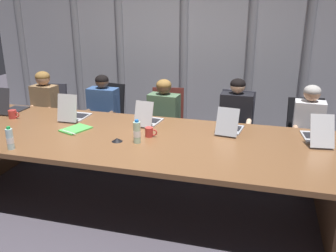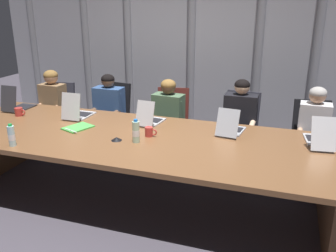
{
  "view_description": "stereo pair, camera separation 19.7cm",
  "coord_description": "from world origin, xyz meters",
  "px_view_note": "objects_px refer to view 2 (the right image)",
  "views": [
    {
      "loc": [
        1.24,
        -3.29,
        2.06
      ],
      "look_at": [
        0.31,
        0.14,
        0.84
      ],
      "focal_mm": 38.72,
      "sensor_mm": 36.0,
      "label": 1
    },
    {
      "loc": [
        1.43,
        -3.24,
        2.06
      ],
      "look_at": [
        0.31,
        0.14,
        0.84
      ],
      "focal_mm": 38.72,
      "sensor_mm": 36.0,
      "label": 2
    }
  ],
  "objects_px": {
    "laptop_right_end": "(319,138)",
    "office_chair_left_end": "(58,121)",
    "water_bottle_primary": "(12,136)",
    "coffee_mug_far": "(19,112)",
    "office_chair_right_mid": "(238,140)",
    "person_left_mid": "(106,110)",
    "person_left_end": "(50,104)",
    "laptop_right_mid": "(231,128)",
    "person_right_mid": "(239,122)",
    "conference_mic_left_side": "(117,139)",
    "laptop_left_mid": "(78,113)",
    "office_chair_center": "(171,133)",
    "person_center": "(166,116)",
    "laptop_left_end": "(18,105)",
    "spiral_notepad": "(78,128)",
    "laptop_center": "(150,119)",
    "water_bottle_secondary": "(136,132)",
    "coffee_mug_near": "(149,132)",
    "office_chair_right_end": "(310,150)",
    "person_right_end": "(313,130)",
    "office_chair_left_mid": "(112,126)"
  },
  "relations": [
    {
      "from": "coffee_mug_far",
      "to": "person_left_mid",
      "type": "bearing_deg",
      "value": 49.01
    },
    {
      "from": "office_chair_left_mid",
      "to": "person_left_mid",
      "type": "relative_size",
      "value": 0.86
    },
    {
      "from": "person_left_end",
      "to": "coffee_mug_far",
      "type": "distance_m",
      "value": 0.88
    },
    {
      "from": "laptop_right_mid",
      "to": "water_bottle_primary",
      "type": "xyz_separation_m",
      "value": [
        -1.95,
        -1.03,
        0.04
      ]
    },
    {
      "from": "person_center",
      "to": "water_bottle_secondary",
      "type": "relative_size",
      "value": 4.71
    },
    {
      "from": "office_chair_left_mid",
      "to": "person_right_end",
      "type": "xyz_separation_m",
      "value": [
        2.7,
        -0.16,
        0.29
      ]
    },
    {
      "from": "office_chair_center",
      "to": "office_chair_right_mid",
      "type": "distance_m",
      "value": 0.91
    },
    {
      "from": "laptop_left_mid",
      "to": "spiral_notepad",
      "type": "relative_size",
      "value": 1.12
    },
    {
      "from": "laptop_right_mid",
      "to": "office_chair_center",
      "type": "height_order",
      "value": "laptop_right_mid"
    },
    {
      "from": "conference_mic_left_side",
      "to": "laptop_left_mid",
      "type": "bearing_deg",
      "value": 144.96
    },
    {
      "from": "water_bottle_primary",
      "to": "coffee_mug_far",
      "type": "xyz_separation_m",
      "value": [
        -0.62,
        0.84,
        -0.05
      ]
    },
    {
      "from": "person_left_mid",
      "to": "water_bottle_secondary",
      "type": "xyz_separation_m",
      "value": [
        0.97,
        -1.21,
        0.21
      ]
    },
    {
      "from": "person_right_end",
      "to": "spiral_notepad",
      "type": "relative_size",
      "value": 3.16
    },
    {
      "from": "laptop_right_mid",
      "to": "spiral_notepad",
      "type": "height_order",
      "value": "laptop_right_mid"
    },
    {
      "from": "laptop_left_end",
      "to": "person_left_end",
      "type": "bearing_deg",
      "value": -0.94
    },
    {
      "from": "office_chair_left_mid",
      "to": "person_right_mid",
      "type": "xyz_separation_m",
      "value": [
        1.84,
        -0.16,
        0.31
      ]
    },
    {
      "from": "water_bottle_secondary",
      "to": "coffee_mug_near",
      "type": "xyz_separation_m",
      "value": [
        0.06,
        0.2,
        -0.06
      ]
    },
    {
      "from": "laptop_left_mid",
      "to": "conference_mic_left_side",
      "type": "distance_m",
      "value": 0.95
    },
    {
      "from": "laptop_left_end",
      "to": "person_right_mid",
      "type": "height_order",
      "value": "person_right_mid"
    },
    {
      "from": "office_chair_right_mid",
      "to": "water_bottle_primary",
      "type": "height_order",
      "value": "office_chair_right_mid"
    },
    {
      "from": "laptop_left_mid",
      "to": "office_chair_center",
      "type": "distance_m",
      "value": 1.32
    },
    {
      "from": "person_right_mid",
      "to": "coffee_mug_far",
      "type": "distance_m",
      "value": 2.7
    },
    {
      "from": "laptop_left_end",
      "to": "laptop_center",
      "type": "distance_m",
      "value": 1.84
    },
    {
      "from": "water_bottle_primary",
      "to": "conference_mic_left_side",
      "type": "relative_size",
      "value": 2.03
    },
    {
      "from": "person_right_mid",
      "to": "water_bottle_primary",
      "type": "xyz_separation_m",
      "value": [
        -1.95,
        -1.69,
        0.18
      ]
    },
    {
      "from": "laptop_left_end",
      "to": "office_chair_right_mid",
      "type": "xyz_separation_m",
      "value": [
        2.74,
        0.8,
        -0.45
      ]
    },
    {
      "from": "person_left_end",
      "to": "laptop_right_mid",
      "type": "bearing_deg",
      "value": 80.33
    },
    {
      "from": "office_chair_left_end",
      "to": "person_left_mid",
      "type": "height_order",
      "value": "person_left_mid"
    },
    {
      "from": "office_chair_right_mid",
      "to": "water_bottle_primary",
      "type": "relative_size",
      "value": 4.36
    },
    {
      "from": "laptop_left_end",
      "to": "laptop_right_end",
      "type": "xyz_separation_m",
      "value": [
        3.63,
        -0.06,
        -0.0
      ]
    },
    {
      "from": "laptop_right_mid",
      "to": "person_left_end",
      "type": "xyz_separation_m",
      "value": [
        -2.75,
        0.65,
        -0.15
      ]
    },
    {
      "from": "office_chair_left_end",
      "to": "coffee_mug_near",
      "type": "distance_m",
      "value": 2.33
    },
    {
      "from": "laptop_right_end",
      "to": "office_chair_left_end",
      "type": "height_order",
      "value": "laptop_right_end"
    },
    {
      "from": "person_right_mid",
      "to": "coffee_mug_far",
      "type": "bearing_deg",
      "value": -71.26
    },
    {
      "from": "office_chair_center",
      "to": "person_center",
      "type": "relative_size",
      "value": 0.85
    },
    {
      "from": "office_chair_center",
      "to": "person_center",
      "type": "distance_m",
      "value": 0.33
    },
    {
      "from": "office_chair_left_mid",
      "to": "person_center",
      "type": "bearing_deg",
      "value": 88.31
    },
    {
      "from": "laptop_left_mid",
      "to": "laptop_right_end",
      "type": "bearing_deg",
      "value": -89.78
    },
    {
      "from": "person_center",
      "to": "laptop_right_mid",
      "type": "bearing_deg",
      "value": 60.9
    },
    {
      "from": "person_left_end",
      "to": "water_bottle_secondary",
      "type": "relative_size",
      "value": 4.79
    },
    {
      "from": "office_chair_right_end",
      "to": "conference_mic_left_side",
      "type": "height_order",
      "value": "office_chair_right_end"
    },
    {
      "from": "laptop_right_mid",
      "to": "water_bottle_primary",
      "type": "height_order",
      "value": "laptop_right_mid"
    },
    {
      "from": "person_left_mid",
      "to": "spiral_notepad",
      "type": "distance_m",
      "value": 1.06
    },
    {
      "from": "laptop_right_end",
      "to": "office_chair_left_mid",
      "type": "distance_m",
      "value": 2.87
    },
    {
      "from": "office_chair_right_mid",
      "to": "person_right_mid",
      "type": "distance_m",
      "value": 0.34
    },
    {
      "from": "water_bottle_secondary",
      "to": "person_right_end",
      "type": "bearing_deg",
      "value": 35.28
    },
    {
      "from": "office_chair_left_mid",
      "to": "coffee_mug_near",
      "type": "bearing_deg",
      "value": 50.4
    },
    {
      "from": "laptop_center",
      "to": "water_bottle_primary",
      "type": "height_order",
      "value": "laptop_center"
    },
    {
      "from": "person_center",
      "to": "conference_mic_left_side",
      "type": "relative_size",
      "value": 10.16
    },
    {
      "from": "water_bottle_primary",
      "to": "water_bottle_secondary",
      "type": "relative_size",
      "value": 0.94
    }
  ]
}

